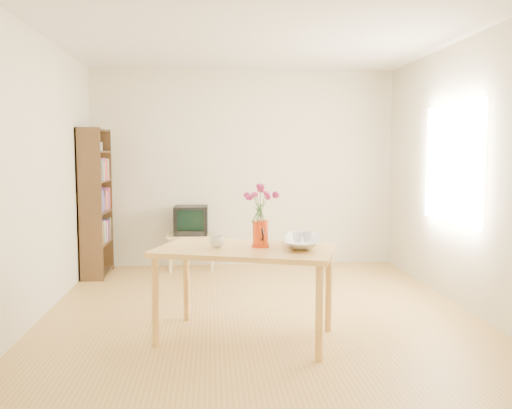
{
  "coord_description": "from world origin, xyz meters",
  "views": [
    {
      "loc": [
        -0.44,
        -4.97,
        1.51
      ],
      "look_at": [
        0.0,
        0.3,
        1.0
      ],
      "focal_mm": 38.0,
      "sensor_mm": 36.0,
      "label": 1
    }
  ],
  "objects": [
    {
      "name": "pitcher",
      "position": [
        -0.05,
        -0.68,
        0.85
      ],
      "size": [
        0.14,
        0.22,
        0.22
      ],
      "rotation": [
        0.0,
        0.0,
        0.09
      ],
      "color": "red",
      "rests_on": "table"
    },
    {
      "name": "mug",
      "position": [
        -0.4,
        -0.67,
        0.8
      ],
      "size": [
        0.12,
        0.12,
        0.09
      ],
      "primitive_type": "imported",
      "rotation": [
        0.0,
        0.0,
        3.2
      ],
      "color": "white",
      "rests_on": "table"
    },
    {
      "name": "room",
      "position": [
        0.03,
        0.0,
        1.3
      ],
      "size": [
        4.5,
        4.5,
        4.5
      ],
      "color": "#AE823D",
      "rests_on": "ground"
    },
    {
      "name": "bowl",
      "position": [
        0.3,
        -0.66,
        0.96
      ],
      "size": [
        0.53,
        0.53,
        0.43
      ],
      "primitive_type": "imported",
      "rotation": [
        0.0,
        0.0,
        -0.18
      ],
      "color": "white",
      "rests_on": "table"
    },
    {
      "name": "flowers",
      "position": [
        -0.05,
        -0.68,
        1.13
      ],
      "size": [
        0.25,
        0.25,
        0.35
      ],
      "primitive_type": null,
      "color": "#BD2C6C",
      "rests_on": "pitcher"
    },
    {
      "name": "television",
      "position": [
        -0.7,
        1.98,
        0.65
      ],
      "size": [
        0.43,
        0.41,
        0.37
      ],
      "rotation": [
        0.0,
        0.0,
        -0.03
      ],
      "color": "black",
      "rests_on": "tv_stand"
    },
    {
      "name": "tv_stand",
      "position": [
        -0.7,
        1.97,
        0.39
      ],
      "size": [
        0.6,
        0.45,
        0.46
      ],
      "color": "#DBBE7B",
      "rests_on": "ground"
    },
    {
      "name": "bookshelf",
      "position": [
        -1.85,
        1.75,
        0.84
      ],
      "size": [
        0.28,
        0.7,
        1.8
      ],
      "color": "#321F10",
      "rests_on": "ground"
    },
    {
      "name": "teacup_b",
      "position": [
        0.34,
        -0.64,
        0.92
      ],
      "size": [
        0.08,
        0.08,
        0.07
      ],
      "primitive_type": "imported",
      "rotation": [
        0.0,
        0.0,
        1.64
      ],
      "color": "white",
      "rests_on": "bowl"
    },
    {
      "name": "teacup_a",
      "position": [
        0.26,
        -0.66,
        0.92
      ],
      "size": [
        0.1,
        0.1,
        0.07
      ],
      "primitive_type": "imported",
      "rotation": [
        0.0,
        0.0,
        0.77
      ],
      "color": "white",
      "rests_on": "bowl"
    },
    {
      "name": "table",
      "position": [
        -0.17,
        -0.7,
        0.67
      ],
      "size": [
        1.57,
        1.18,
        0.75
      ],
      "rotation": [
        0.0,
        0.0,
        -0.31
      ],
      "color": "#C48F43",
      "rests_on": "ground"
    }
  ]
}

